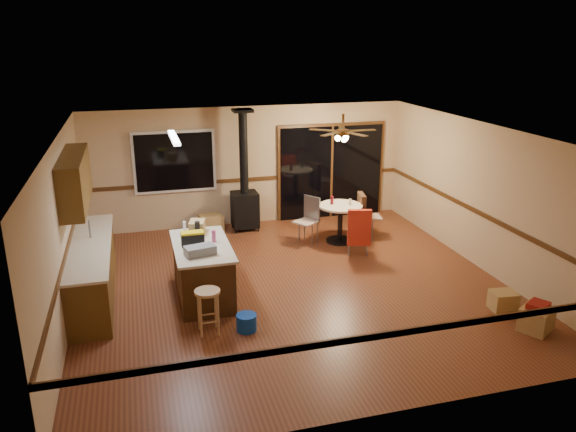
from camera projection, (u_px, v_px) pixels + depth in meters
name	position (u px, v px, depth m)	size (l,w,h in m)	color
floor	(293.00, 286.00, 9.49)	(7.00, 7.00, 0.00)	brown
ceiling	(293.00, 133.00, 8.68)	(7.00, 7.00, 0.00)	silver
wall_back	(249.00, 166.00, 12.29)	(7.00, 7.00, 0.00)	tan
wall_front	(385.00, 311.00, 5.88)	(7.00, 7.00, 0.00)	tan
wall_left	(63.00, 232.00, 8.19)	(7.00, 7.00, 0.00)	tan
wall_right	(482.00, 197.00, 9.98)	(7.00, 7.00, 0.00)	tan
chair_rail	(293.00, 230.00, 9.18)	(7.00, 7.00, 0.08)	#472911
window	(175.00, 162.00, 11.77)	(1.72, 0.10, 1.32)	black
sliding_door	(331.00, 172.00, 12.81)	(2.52, 0.10, 2.10)	black
lower_cabinets	(93.00, 271.00, 9.00)	(0.60, 3.00, 0.86)	brown
countertop	(90.00, 245.00, 8.86)	(0.64, 3.04, 0.04)	beige
upper_cabinets	(75.00, 180.00, 8.69)	(0.35, 2.00, 0.80)	brown
kitchen_island	(203.00, 271.00, 8.97)	(0.88, 1.68, 0.90)	#3E240F
wood_stove	(245.00, 197.00, 12.00)	(0.55, 0.50, 2.52)	black
ceiling_fan	(343.00, 134.00, 10.83)	(0.24, 0.24, 0.55)	brown
fluorescent_strip	(174.00, 138.00, 8.51)	(0.10, 1.20, 0.04)	white
toolbox_grey	(200.00, 250.00, 8.41)	(0.45, 0.25, 0.14)	slate
toolbox_black	(193.00, 239.00, 8.77)	(0.35, 0.19, 0.20)	black
toolbox_yellow_lid	(192.00, 233.00, 8.74)	(0.35, 0.19, 0.03)	gold
box_on_island	(197.00, 227.00, 9.28)	(0.24, 0.33, 0.22)	#A48148
bottle_dark	(198.00, 230.00, 9.06)	(0.08, 0.08, 0.29)	black
bottle_pink	(214.00, 236.00, 8.91)	(0.06, 0.06, 0.20)	#D84C8C
bottle_white	(185.00, 226.00, 9.41)	(0.06, 0.06, 0.17)	white
bar_stool	(208.00, 312.00, 7.91)	(0.36, 0.36, 0.66)	tan
blue_bucket	(247.00, 322.00, 8.04)	(0.30, 0.30, 0.25)	#0C3FB3
dining_table	(340.00, 217.00, 11.35)	(0.89, 0.89, 0.78)	black
glass_red	(332.00, 200.00, 11.30)	(0.06, 0.06, 0.17)	#590C14
glass_cream	(350.00, 202.00, 11.25)	(0.05, 0.05, 0.13)	beige
chair_left	(309.00, 214.00, 11.32)	(0.56, 0.56, 0.51)	tan
chair_near	(359.00, 227.00, 10.54)	(0.53, 0.56, 0.70)	tan
chair_right	(363.00, 210.00, 11.54)	(0.53, 0.50, 0.70)	tan
box_under_window	(211.00, 223.00, 12.03)	(0.47, 0.37, 0.37)	#A48148
box_corner_a	(536.00, 319.00, 8.03)	(0.46, 0.39, 0.35)	#A48148
box_corner_b	(503.00, 301.00, 8.62)	(0.37, 0.32, 0.30)	#A48148
box_small_red	(538.00, 305.00, 7.96)	(0.30, 0.25, 0.08)	maroon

